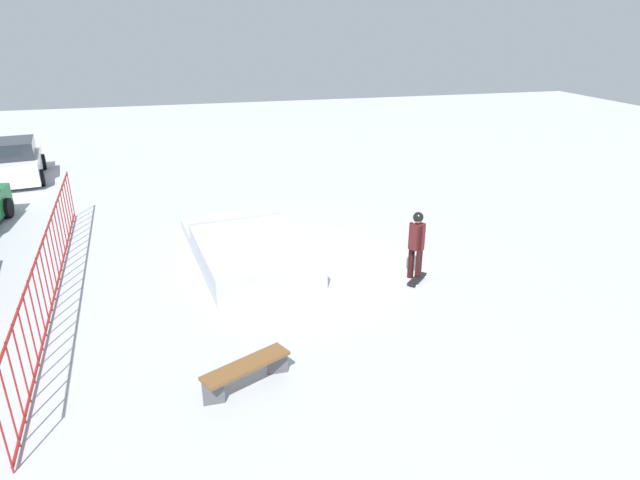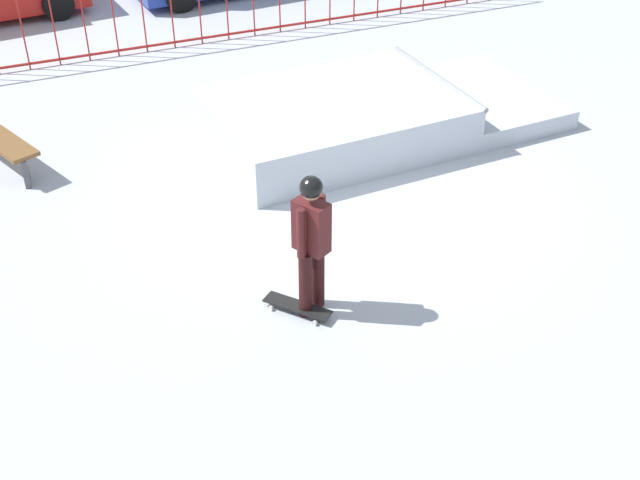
# 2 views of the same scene
# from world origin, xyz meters

# --- Properties ---
(ground_plane) EXTENTS (60.00, 60.00, 0.00)m
(ground_plane) POSITION_xyz_m (0.00, 0.00, 0.00)
(ground_plane) COLOR #B2B7C1
(skate_ramp) EXTENTS (5.68, 3.25, 0.74)m
(skate_ramp) POSITION_xyz_m (0.76, 1.38, 0.32)
(skate_ramp) COLOR silver
(skate_ramp) RESTS_ON ground
(skater) EXTENTS (0.39, 0.44, 1.73)m
(skater) POSITION_xyz_m (-1.30, -2.40, 1.01)
(skater) COLOR black
(skater) RESTS_ON ground
(skateboard) EXTENTS (0.70, 0.71, 0.09)m
(skateboard) POSITION_xyz_m (-1.47, -2.40, 0.08)
(skateboard) COLOR black
(skateboard) RESTS_ON ground
(perimeter_fence) EXTENTS (11.20, 0.88, 1.50)m
(perimeter_fence) POSITION_xyz_m (0.00, 5.96, 0.77)
(perimeter_fence) COLOR maroon
(perimeter_fence) RESTS_ON ground
(park_bench) EXTENTS (1.06, 1.61, 0.48)m
(park_bench) POSITION_xyz_m (-4.50, 2.11, 0.36)
(park_bench) COLOR brown
(park_bench) RESTS_ON ground
(parked_car_white) EXTENTS (4.33, 2.46, 1.60)m
(parked_car_white) POSITION_xyz_m (10.77, 9.17, 0.72)
(parked_car_white) COLOR white
(parked_car_white) RESTS_ON ground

